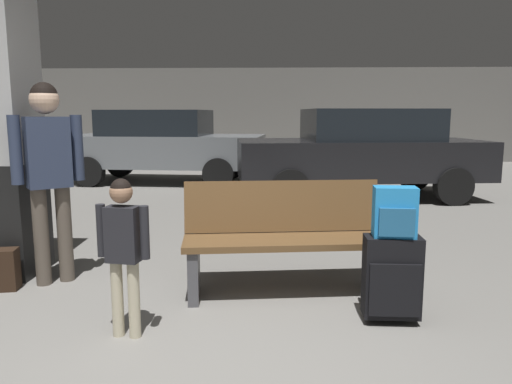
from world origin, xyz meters
TOP-DOWN VIEW (x-y plane):
  - ground_plane at (0.00, 4.00)m, footprint 18.00×18.00m
  - garage_back_wall at (0.00, 12.86)m, footprint 18.00×0.12m
  - bench at (0.46, 1.50)m, footprint 1.65×0.71m
  - suitcase at (1.19, 0.95)m, footprint 0.38×0.24m
  - backpack_bright at (1.19, 0.95)m, footprint 0.29×0.21m
  - child at (-0.57, 0.66)m, footprint 0.35×0.22m
  - adult at (-1.49, 1.67)m, footprint 0.48×0.38m
  - backpack_dark_floor at (-1.86, 1.47)m, footprint 0.30×0.23m
  - parked_car_far at (-1.97, 7.94)m, footprint 4.22×2.04m
  - parked_car_near at (1.86, 6.13)m, footprint 4.26×2.14m

SIDE VIEW (x-z plane):
  - ground_plane at x=0.00m, z-range -0.10..0.00m
  - backpack_dark_floor at x=-1.86m, z-range 0.00..0.34m
  - suitcase at x=1.19m, z-range 0.02..0.62m
  - bench at x=0.46m, z-range 0.00..0.88m
  - child at x=-0.57m, z-range 0.12..1.15m
  - backpack_bright at x=1.19m, z-range 0.60..0.94m
  - parked_car_far at x=-1.97m, z-range 0.05..1.56m
  - parked_car_near at x=1.86m, z-range 0.05..1.56m
  - adult at x=-1.49m, z-range 0.20..1.88m
  - garage_back_wall at x=0.00m, z-range 0.00..2.80m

